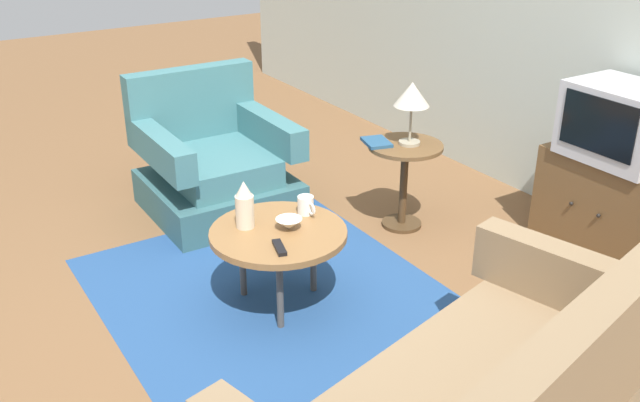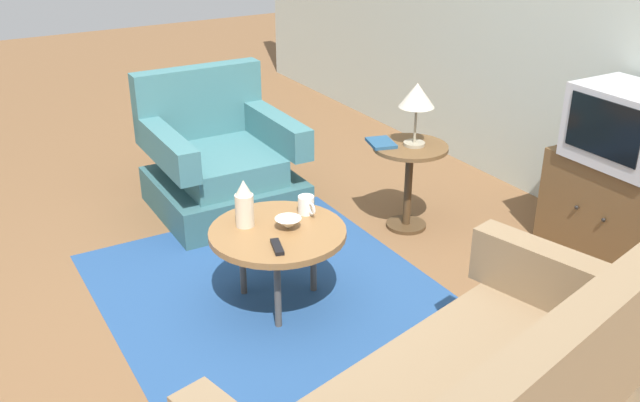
{
  "view_description": "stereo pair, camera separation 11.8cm",
  "coord_description": "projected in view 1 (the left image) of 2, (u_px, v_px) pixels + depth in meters",
  "views": [
    {
      "loc": [
        2.77,
        -1.59,
        2.12
      ],
      "look_at": [
        -0.1,
        0.23,
        0.55
      ],
      "focal_mm": 39.87,
      "sensor_mm": 36.0,
      "label": 1
    },
    {
      "loc": [
        2.83,
        -1.49,
        2.12
      ],
      "look_at": [
        -0.1,
        0.23,
        0.55
      ],
      "focal_mm": 39.87,
      "sensor_mm": 36.0,
      "label": 2
    }
  ],
  "objects": [
    {
      "name": "ground_plane",
      "position": [
        294.0,
        311.0,
        3.78
      ],
      "size": [
        16.0,
        16.0,
        0.0
      ],
      "primitive_type": "plane",
      "color": "brown"
    },
    {
      "name": "back_wall",
      "position": [
        613.0,
        12.0,
        4.31
      ],
      "size": [
        9.0,
        0.12,
        2.7
      ],
      "primitive_type": "cube",
      "color": "#B2BCB2",
      "rests_on": "ground"
    },
    {
      "name": "area_rug",
      "position": [
        280.0,
        302.0,
        3.85
      ],
      "size": [
        2.19,
        1.74,
        0.0
      ],
      "primitive_type": "cube",
      "color": "navy",
      "rests_on": "ground"
    },
    {
      "name": "armchair",
      "position": [
        214.0,
        166.0,
        4.84
      ],
      "size": [
        0.92,
        0.92,
        0.91
      ],
      "rotation": [
        0.0,
        0.0,
        -1.58
      ],
      "color": "#325C60",
      "rests_on": "ground"
    },
    {
      "name": "coffee_table",
      "position": [
        278.0,
        236.0,
        3.68
      ],
      "size": [
        0.72,
        0.72,
        0.44
      ],
      "color": "olive",
      "rests_on": "ground"
    },
    {
      "name": "side_table",
      "position": [
        404.0,
        168.0,
        4.53
      ],
      "size": [
        0.47,
        0.47,
        0.57
      ],
      "color": "brown",
      "rests_on": "ground"
    },
    {
      "name": "tv_stand",
      "position": [
        609.0,
        205.0,
        4.27
      ],
      "size": [
        0.81,
        0.46,
        0.61
      ],
      "color": "brown",
      "rests_on": "ground"
    },
    {
      "name": "television",
      "position": [
        623.0,
        123.0,
        4.04
      ],
      "size": [
        0.6,
        0.45,
        0.44
      ],
      "color": "#B7B7BC",
      "rests_on": "tv_stand"
    },
    {
      "name": "table_lamp",
      "position": [
        412.0,
        97.0,
        4.34
      ],
      "size": [
        0.22,
        0.22,
        0.4
      ],
      "color": "#9E937A",
      "rests_on": "side_table"
    },
    {
      "name": "vase",
      "position": [
        245.0,
        205.0,
        3.65
      ],
      "size": [
        0.1,
        0.1,
        0.26
      ],
      "color": "beige",
      "rests_on": "coffee_table"
    },
    {
      "name": "mug",
      "position": [
        306.0,
        205.0,
        3.83
      ],
      "size": [
        0.14,
        0.09,
        0.1
      ],
      "color": "white",
      "rests_on": "coffee_table"
    },
    {
      "name": "bowl",
      "position": [
        289.0,
        224.0,
        3.67
      ],
      "size": [
        0.14,
        0.14,
        0.06
      ],
      "color": "silver",
      "rests_on": "coffee_table"
    },
    {
      "name": "tv_remote_dark",
      "position": [
        279.0,
        248.0,
        3.48
      ],
      "size": [
        0.16,
        0.08,
        0.02
      ],
      "rotation": [
        0.0,
        0.0,
        6.0
      ],
      "color": "black",
      "rests_on": "coffee_table"
    },
    {
      "name": "book",
      "position": [
        376.0,
        142.0,
        4.47
      ],
      "size": [
        0.23,
        0.2,
        0.02
      ],
      "rotation": [
        0.0,
        0.0,
        -0.26
      ],
      "color": "navy",
      "rests_on": "side_table"
    }
  ]
}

